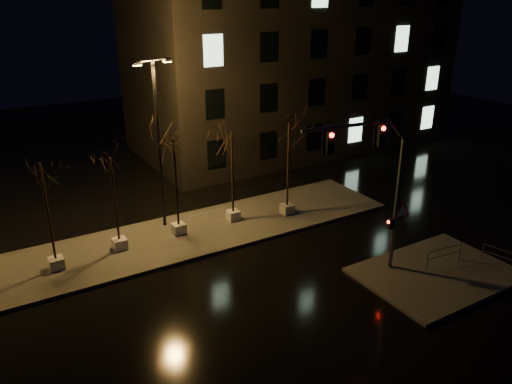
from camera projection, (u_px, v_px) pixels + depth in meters
ground at (258, 285)px, 22.23m from camera, size 90.00×90.00×0.00m
median at (201, 231)px, 26.99m from camera, size 22.00×5.00×0.15m
sidewalk_corner at (436, 273)px, 22.97m from camera, size 7.00×5.00×0.15m
building at (292, 53)px, 40.43m from camera, size 25.00×12.00×15.00m
tree_0 at (44, 188)px, 21.74m from camera, size 1.80×1.80×5.32m
tree_1 at (112, 179)px, 23.65m from camera, size 1.80×1.80×4.92m
tree_2 at (175, 160)px, 25.10m from camera, size 1.80×1.80×5.39m
tree_3 at (232, 154)px, 26.76m from camera, size 1.80×1.80×5.15m
tree_4 at (289, 144)px, 27.47m from camera, size 1.80×1.80×5.53m
traffic_signal_mast at (379, 176)px, 21.20m from camera, size 5.82×0.77×7.15m
streetlight_main at (158, 134)px, 25.67m from camera, size 2.21×0.84×8.94m
guard_rail_a at (444, 254)px, 23.34m from camera, size 2.07×0.26×0.90m
guard_rail_b at (502, 255)px, 23.26m from camera, size 0.44×1.76×0.85m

